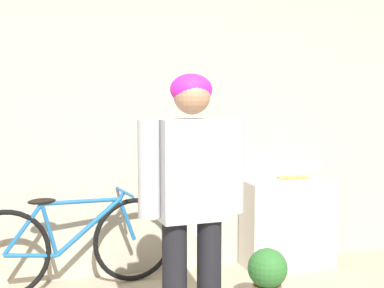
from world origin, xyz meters
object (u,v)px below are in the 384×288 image
(bicycle, at_px, (72,244))
(banana, at_px, (293,177))
(person, at_px, (192,191))
(potted_plant, at_px, (267,274))

(bicycle, distance_m, banana, 2.07)
(bicycle, bearing_deg, person, -70.80)
(person, bearing_deg, banana, 40.18)
(person, xyz_separation_m, potted_plant, (0.73, 0.47, -0.76))
(bicycle, height_order, potted_plant, bicycle)
(bicycle, bearing_deg, banana, -6.12)
(bicycle, bearing_deg, potted_plant, -37.45)
(bicycle, distance_m, potted_plant, 1.58)
(banana, xyz_separation_m, potted_plant, (-0.64, -0.84, -0.57))
(person, relative_size, banana, 5.18)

